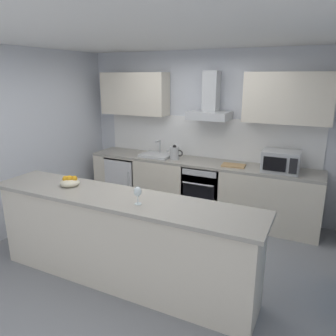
{
  "coord_description": "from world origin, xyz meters",
  "views": [
    {
      "loc": [
        1.75,
        -3.23,
        2.21
      ],
      "look_at": [
        -0.03,
        0.41,
        1.05
      ],
      "focal_mm": 34.61,
      "sensor_mm": 36.0,
      "label": 1
    }
  ],
  "objects_px": {
    "refrigerator": "(127,179)",
    "oven": "(205,189)",
    "fruit_bowl": "(70,182)",
    "kettle": "(175,153)",
    "microwave": "(281,161)",
    "sink": "(157,155)",
    "wine_glass": "(138,192)",
    "chopping_board": "(234,165)",
    "range_hood": "(210,104)"
  },
  "relations": [
    {
      "from": "kettle",
      "to": "chopping_board",
      "type": "distance_m",
      "value": 0.98
    },
    {
      "from": "sink",
      "to": "wine_glass",
      "type": "distance_m",
      "value": 2.37
    },
    {
      "from": "sink",
      "to": "fruit_bowl",
      "type": "relative_size",
      "value": 2.27
    },
    {
      "from": "range_hood",
      "to": "wine_glass",
      "type": "bearing_deg",
      "value": -88.21
    },
    {
      "from": "fruit_bowl",
      "to": "microwave",
      "type": "bearing_deg",
      "value": 44.56
    },
    {
      "from": "refrigerator",
      "to": "fruit_bowl",
      "type": "distance_m",
      "value": 2.19
    },
    {
      "from": "sink",
      "to": "chopping_board",
      "type": "xyz_separation_m",
      "value": [
        1.32,
        -0.03,
        -0.02
      ]
    },
    {
      "from": "microwave",
      "to": "wine_glass",
      "type": "relative_size",
      "value": 2.81
    },
    {
      "from": "microwave",
      "to": "kettle",
      "type": "bearing_deg",
      "value": -179.8
    },
    {
      "from": "microwave",
      "to": "fruit_bowl",
      "type": "distance_m",
      "value": 2.84
    },
    {
      "from": "wine_glass",
      "to": "refrigerator",
      "type": "bearing_deg",
      "value": 125.53
    },
    {
      "from": "microwave",
      "to": "chopping_board",
      "type": "relative_size",
      "value": 1.47
    },
    {
      "from": "refrigerator",
      "to": "microwave",
      "type": "distance_m",
      "value": 2.66
    },
    {
      "from": "fruit_bowl",
      "to": "kettle",
      "type": "bearing_deg",
      "value": 79.01
    },
    {
      "from": "range_hood",
      "to": "fruit_bowl",
      "type": "bearing_deg",
      "value": -112.82
    },
    {
      "from": "fruit_bowl",
      "to": "range_hood",
      "type": "bearing_deg",
      "value": 67.18
    },
    {
      "from": "refrigerator",
      "to": "fruit_bowl",
      "type": "xyz_separation_m",
      "value": [
        0.56,
        -2.02,
        0.63
      ]
    },
    {
      "from": "fruit_bowl",
      "to": "sink",
      "type": "bearing_deg",
      "value": 89.01
    },
    {
      "from": "refrigerator",
      "to": "oven",
      "type": "bearing_deg",
      "value": 0.11
    },
    {
      "from": "wine_glass",
      "to": "fruit_bowl",
      "type": "xyz_separation_m",
      "value": [
        -0.98,
        0.13,
        -0.08
      ]
    },
    {
      "from": "wine_glass",
      "to": "chopping_board",
      "type": "distance_m",
      "value": 2.18
    },
    {
      "from": "sink",
      "to": "kettle",
      "type": "distance_m",
      "value": 0.36
    },
    {
      "from": "microwave",
      "to": "refrigerator",
      "type": "bearing_deg",
      "value": 179.44
    },
    {
      "from": "fruit_bowl",
      "to": "chopping_board",
      "type": "distance_m",
      "value": 2.42
    },
    {
      "from": "chopping_board",
      "to": "oven",
      "type": "bearing_deg",
      "value": 177.0
    },
    {
      "from": "sink",
      "to": "fruit_bowl",
      "type": "height_order",
      "value": "sink"
    },
    {
      "from": "sink",
      "to": "fruit_bowl",
      "type": "distance_m",
      "value": 2.04
    },
    {
      "from": "sink",
      "to": "chopping_board",
      "type": "bearing_deg",
      "value": -1.5
    },
    {
      "from": "refrigerator",
      "to": "chopping_board",
      "type": "relative_size",
      "value": 2.5
    },
    {
      "from": "refrigerator",
      "to": "fruit_bowl",
      "type": "relative_size",
      "value": 3.86
    },
    {
      "from": "microwave",
      "to": "sink",
      "type": "bearing_deg",
      "value": 178.88
    },
    {
      "from": "microwave",
      "to": "oven",
      "type": "bearing_deg",
      "value": 178.57
    },
    {
      "from": "range_hood",
      "to": "chopping_board",
      "type": "xyz_separation_m",
      "value": [
        0.45,
        -0.15,
        -0.88
      ]
    },
    {
      "from": "wine_glass",
      "to": "fruit_bowl",
      "type": "distance_m",
      "value": 0.99
    },
    {
      "from": "kettle",
      "to": "wine_glass",
      "type": "xyz_separation_m",
      "value": [
        0.59,
        -2.12,
        0.12
      ]
    },
    {
      "from": "kettle",
      "to": "wine_glass",
      "type": "relative_size",
      "value": 1.62
    },
    {
      "from": "oven",
      "to": "microwave",
      "type": "relative_size",
      "value": 1.6
    },
    {
      "from": "oven",
      "to": "refrigerator",
      "type": "height_order",
      "value": "oven"
    },
    {
      "from": "oven",
      "to": "fruit_bowl",
      "type": "distance_m",
      "value": 2.29
    },
    {
      "from": "sink",
      "to": "fruit_bowl",
      "type": "bearing_deg",
      "value": -90.99
    },
    {
      "from": "refrigerator",
      "to": "sink",
      "type": "bearing_deg",
      "value": 1.32
    },
    {
      "from": "wine_glass",
      "to": "sink",
      "type": "bearing_deg",
      "value": 113.49
    },
    {
      "from": "oven",
      "to": "sink",
      "type": "height_order",
      "value": "sink"
    },
    {
      "from": "microwave",
      "to": "wine_glass",
      "type": "height_order",
      "value": "microwave"
    },
    {
      "from": "oven",
      "to": "chopping_board",
      "type": "relative_size",
      "value": 2.35
    },
    {
      "from": "range_hood",
      "to": "chopping_board",
      "type": "relative_size",
      "value": 2.12
    },
    {
      "from": "wine_glass",
      "to": "oven",
      "type": "bearing_deg",
      "value": 91.9
    },
    {
      "from": "wine_glass",
      "to": "fruit_bowl",
      "type": "bearing_deg",
      "value": 172.19
    },
    {
      "from": "refrigerator",
      "to": "range_hood",
      "type": "bearing_deg",
      "value": 5.15
    },
    {
      "from": "oven",
      "to": "fruit_bowl",
      "type": "height_order",
      "value": "fruit_bowl"
    }
  ]
}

